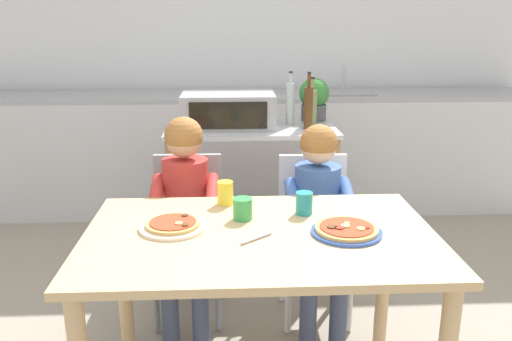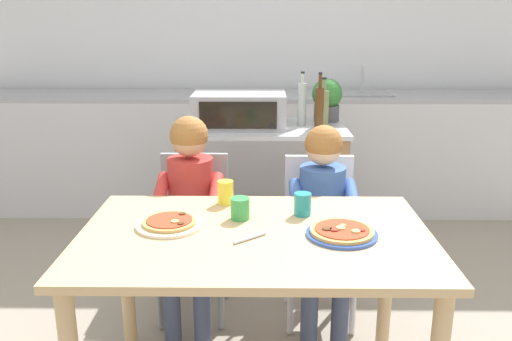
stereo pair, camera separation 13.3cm
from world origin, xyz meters
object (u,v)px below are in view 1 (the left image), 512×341
serving_spoon (256,238)px  pizza_plate_blue_rimmed (347,230)px  potted_herb_plant (314,98)px  toaster_oven (228,110)px  drinking_cup_yellow (225,193)px  drinking_cup_teal (304,203)px  bottle_dark_olive_oil (290,103)px  pizza_plate_cream (173,225)px  dining_chair_right (314,225)px  bottle_brown_beer (312,106)px  kitchen_island_cart (251,171)px  dining_chair_left (188,224)px  child_in_red_shirt (185,199)px  bottle_slim_sauce (308,107)px  dining_table (260,258)px  drinking_cup_green (243,209)px  child_in_blue_striped_shirt (319,204)px

serving_spoon → pizza_plate_blue_rimmed: bearing=6.7°
potted_herb_plant → serving_spoon: potted_herb_plant is taller
toaster_oven → drinking_cup_yellow: size_ratio=5.51×
toaster_oven → drinking_cup_teal: toaster_oven is taller
bottle_dark_olive_oil → drinking_cup_teal: size_ratio=3.58×
pizza_plate_cream → drinking_cup_teal: size_ratio=2.79×
dining_chair_right → pizza_plate_blue_rimmed: (-0.00, -0.71, 0.26)m
bottle_dark_olive_oil → serving_spoon: bottle_dark_olive_oil is taller
bottle_brown_beer → pizza_plate_blue_rimmed: bearing=-93.2°
pizza_plate_blue_rimmed → drinking_cup_teal: 0.25m
kitchen_island_cart → dining_chair_left: bearing=-118.3°
bottle_dark_olive_oil → pizza_plate_cream: 1.48m
toaster_oven → drinking_cup_yellow: bearing=-90.9°
toaster_oven → drinking_cup_yellow: toaster_oven is taller
pizza_plate_cream → serving_spoon: bearing=-21.6°
potted_herb_plant → dining_chair_right: 1.00m
dining_chair_left → child_in_red_shirt: 0.21m
pizza_plate_blue_rimmed → serving_spoon: size_ratio=1.85×
potted_herb_plant → serving_spoon: (-0.45, -1.60, -0.26)m
dining_chair_right → drinking_cup_yellow: size_ratio=8.14×
kitchen_island_cart → potted_herb_plant: size_ratio=3.78×
bottle_slim_sauce → pizza_plate_cream: bottle_slim_sauce is taller
child_in_red_shirt → drinking_cup_yellow: (0.19, -0.28, 0.12)m
bottle_dark_olive_oil → potted_herb_plant: size_ratio=1.21×
kitchen_island_cart → child_in_red_shirt: size_ratio=0.99×
bottle_slim_sauce → pizza_plate_blue_rimmed: bottle_slim_sauce is taller
dining_table → bottle_dark_olive_oil: bearing=79.3°
bottle_brown_beer → child_in_red_shirt: (-0.71, -0.78, -0.31)m
dining_chair_right → drinking_cup_green: (-0.37, -0.54, 0.29)m
drinking_cup_green → drinking_cup_teal: bearing=10.3°
serving_spoon → dining_chair_left: bearing=111.3°
kitchen_island_cart → dining_table: kitchen_island_cart is taller
bottle_brown_beer → dining_chair_left: bottle_brown_beer is taller
dining_table → bottle_brown_beer: bearing=74.1°
bottle_brown_beer → drinking_cup_yellow: bottle_brown_beer is taller
kitchen_island_cart → pizza_plate_cream: (-0.35, -1.31, 0.17)m
kitchen_island_cart → pizza_plate_blue_rimmed: kitchen_island_cart is taller
drinking_cup_teal → child_in_blue_striped_shirt: bearing=71.2°
potted_herb_plant → dining_table: size_ratio=0.21×
child_in_red_shirt → serving_spoon: size_ratio=7.30×
bottle_dark_olive_oil → child_in_blue_striped_shirt: bottle_dark_olive_oil is taller
child_in_blue_striped_shirt → serving_spoon: (-0.33, -0.62, 0.10)m
bottle_brown_beer → drinking_cup_yellow: bearing=-116.1°
drinking_cup_green → serving_spoon: size_ratio=0.61×
child_in_red_shirt → potted_herb_plant: bearing=51.1°
potted_herb_plant → drinking_cup_teal: bearing=-100.3°
dining_chair_left → serving_spoon: dining_chair_left is taller
dining_table → drinking_cup_green: bearing=113.2°
bottle_dark_olive_oil → dining_table: (-0.26, -1.39, -0.36)m
kitchen_island_cart → child_in_blue_striped_shirt: 0.86m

